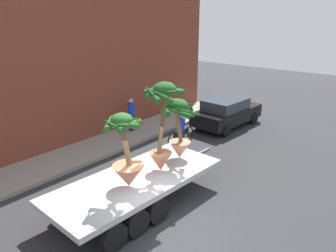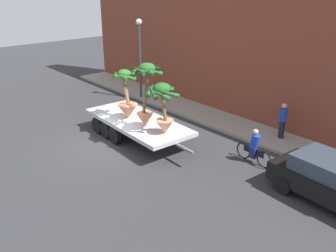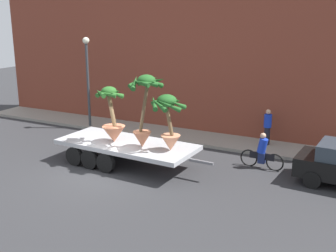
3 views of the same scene
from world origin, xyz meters
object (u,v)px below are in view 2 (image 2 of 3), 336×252
at_px(cyclist, 254,148).
at_px(street_lamp, 140,48).
at_px(flatbed_trailer, 135,122).
at_px(potted_palm_front, 127,98).
at_px(potted_palm_middle, 146,91).
at_px(parked_car, 333,181).
at_px(pedestrian_near_gate, 283,120).
at_px(potted_palm_rear, 163,105).

height_order(cyclist, street_lamp, street_lamp).
relative_size(flatbed_trailer, potted_palm_front, 2.96).
bearing_deg(potted_palm_middle, parked_car, 14.61).
relative_size(potted_palm_front, street_lamp, 0.48).
height_order(cyclist, pedestrian_near_gate, pedestrian_near_gate).
bearing_deg(potted_palm_middle, pedestrian_near_gate, 55.30).
distance_m(flatbed_trailer, parked_car, 9.14).
bearing_deg(street_lamp, potted_palm_front, -43.29).
xyz_separation_m(potted_palm_rear, cyclist, (3.15, 2.29, -1.58)).
bearing_deg(cyclist, potted_palm_front, -157.49).
bearing_deg(potted_palm_middle, cyclist, 30.15).
bearing_deg(potted_palm_middle, flatbed_trailer, 169.55).
xyz_separation_m(flatbed_trailer, potted_palm_front, (-0.32, -0.20, 1.18)).
height_order(cyclist, parked_car, parked_car).
bearing_deg(parked_car, pedestrian_near_gate, 141.70).
bearing_deg(street_lamp, flatbed_trailer, -39.88).
distance_m(potted_palm_rear, potted_palm_front, 2.59).
bearing_deg(potted_palm_middle, potted_palm_front, 178.79).
bearing_deg(flatbed_trailer, potted_palm_front, -148.05).
bearing_deg(potted_palm_rear, potted_palm_front, -178.24).
xyz_separation_m(cyclist, street_lamp, (-10.09, 1.75, 2.56)).
bearing_deg(pedestrian_near_gate, potted_palm_middle, -124.70).
xyz_separation_m(potted_palm_front, street_lamp, (-4.37, 4.12, 1.29)).
bearing_deg(pedestrian_near_gate, potted_palm_front, -135.02).
relative_size(flatbed_trailer, cyclist, 3.76).
height_order(potted_palm_rear, potted_palm_middle, potted_palm_middle).
bearing_deg(potted_palm_front, street_lamp, 136.71).
distance_m(flatbed_trailer, cyclist, 5.82).
distance_m(cyclist, parked_car, 3.59).
distance_m(potted_palm_rear, parked_car, 7.12).
bearing_deg(cyclist, street_lamp, 170.17).
xyz_separation_m(potted_palm_middle, cyclist, (4.14, 2.40, -1.99)).
height_order(potted_palm_middle, pedestrian_near_gate, potted_palm_middle).
relative_size(potted_palm_rear, parked_car, 0.51).
height_order(potted_palm_middle, cyclist, potted_palm_middle).
xyz_separation_m(flatbed_trailer, parked_car, (8.97, 1.78, 0.06)).
xyz_separation_m(potted_palm_rear, pedestrian_near_gate, (2.63, 5.12, -1.21)).
bearing_deg(parked_car, street_lamp, 171.08).
relative_size(potted_palm_rear, potted_palm_front, 0.95).
height_order(pedestrian_near_gate, street_lamp, street_lamp).
bearing_deg(potted_palm_front, cyclist, 22.51).
bearing_deg(street_lamp, potted_palm_rear, -30.19).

